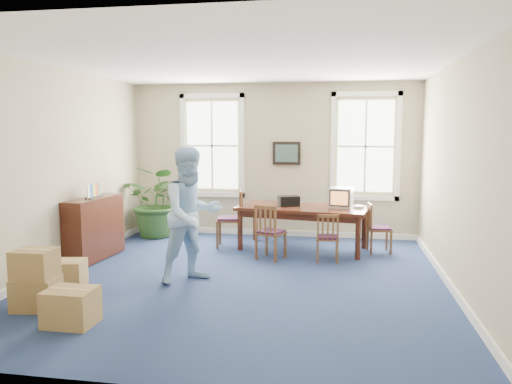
% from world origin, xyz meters
% --- Properties ---
extents(floor, '(6.50, 6.50, 0.00)m').
position_xyz_m(floor, '(0.00, 0.00, 0.00)').
color(floor, navy).
rests_on(floor, ground).
extents(ceiling, '(6.50, 6.50, 0.00)m').
position_xyz_m(ceiling, '(0.00, 0.00, 3.20)').
color(ceiling, white).
rests_on(ceiling, ground).
extents(wall_back, '(6.50, 0.00, 6.50)m').
position_xyz_m(wall_back, '(0.00, 3.25, 1.60)').
color(wall_back, tan).
rests_on(wall_back, ground).
extents(wall_front, '(6.50, 0.00, 6.50)m').
position_xyz_m(wall_front, '(0.00, -3.25, 1.60)').
color(wall_front, tan).
rests_on(wall_front, ground).
extents(wall_left, '(0.00, 6.50, 6.50)m').
position_xyz_m(wall_left, '(-3.00, 0.00, 1.60)').
color(wall_left, tan).
rests_on(wall_left, ground).
extents(wall_right, '(0.00, 6.50, 6.50)m').
position_xyz_m(wall_right, '(3.00, 0.00, 1.60)').
color(wall_right, tan).
rests_on(wall_right, ground).
extents(baseboard_back, '(6.00, 0.04, 0.12)m').
position_xyz_m(baseboard_back, '(0.00, 3.22, 0.06)').
color(baseboard_back, white).
rests_on(baseboard_back, ground).
extents(baseboard_left, '(0.04, 6.50, 0.12)m').
position_xyz_m(baseboard_left, '(-2.97, 0.00, 0.06)').
color(baseboard_left, white).
rests_on(baseboard_left, ground).
extents(baseboard_right, '(0.04, 6.50, 0.12)m').
position_xyz_m(baseboard_right, '(2.97, 0.00, 0.06)').
color(baseboard_right, white).
rests_on(baseboard_right, ground).
extents(window_left, '(1.40, 0.12, 2.20)m').
position_xyz_m(window_left, '(-1.30, 3.23, 1.90)').
color(window_left, white).
rests_on(window_left, ground).
extents(window_right, '(1.40, 0.12, 2.20)m').
position_xyz_m(window_right, '(1.90, 3.23, 1.90)').
color(window_right, white).
rests_on(window_right, ground).
extents(wall_picture, '(0.58, 0.06, 0.48)m').
position_xyz_m(wall_picture, '(0.30, 3.20, 1.75)').
color(wall_picture, black).
rests_on(wall_picture, ground).
extents(conference_table, '(2.52, 1.45, 0.81)m').
position_xyz_m(conference_table, '(0.73, 2.07, 0.40)').
color(conference_table, '#411B10').
rests_on(conference_table, ground).
extents(crt_tv, '(0.47, 0.50, 0.36)m').
position_xyz_m(crt_tv, '(1.44, 2.13, 0.99)').
color(crt_tv, '#B7B7BC').
rests_on(crt_tv, conference_table).
extents(game_console, '(0.19, 0.22, 0.05)m').
position_xyz_m(game_console, '(1.76, 2.07, 0.83)').
color(game_console, white).
rests_on(game_console, conference_table).
extents(equipment_bag, '(0.44, 0.37, 0.19)m').
position_xyz_m(equipment_bag, '(0.46, 2.13, 0.90)').
color(equipment_bag, black).
rests_on(equipment_bag, conference_table).
extents(chair_near_left, '(0.55, 0.55, 0.96)m').
position_xyz_m(chair_near_left, '(0.25, 1.26, 0.48)').
color(chair_near_left, brown).
rests_on(chair_near_left, ground).
extents(chair_near_right, '(0.40, 0.40, 0.84)m').
position_xyz_m(chair_near_right, '(1.22, 1.26, 0.42)').
color(chair_near_right, brown).
rests_on(chair_near_right, ground).
extents(chair_end_left, '(0.54, 0.54, 1.08)m').
position_xyz_m(chair_end_left, '(-0.67, 2.07, 0.54)').
color(chair_end_left, brown).
rests_on(chair_end_left, ground).
extents(chair_end_right, '(0.45, 0.45, 0.90)m').
position_xyz_m(chair_end_right, '(2.14, 2.07, 0.45)').
color(chair_end_right, brown).
rests_on(chair_end_right, ground).
extents(man, '(1.22, 1.22, 1.99)m').
position_xyz_m(man, '(-0.72, -0.20, 0.99)').
color(man, '#A2CBF4').
rests_on(man, ground).
extents(credenza, '(0.48, 1.37, 1.06)m').
position_xyz_m(credenza, '(-2.75, 0.72, 0.53)').
color(credenza, '#411B10').
rests_on(credenza, ground).
extents(brochure_rack, '(0.11, 0.59, 0.26)m').
position_xyz_m(brochure_rack, '(-2.73, 0.72, 1.19)').
color(brochure_rack, '#99999E').
rests_on(brochure_rack, credenza).
extents(potted_plant, '(1.53, 1.39, 1.48)m').
position_xyz_m(potted_plant, '(-2.33, 2.66, 0.74)').
color(potted_plant, '#264B1E').
rests_on(potted_plant, ground).
extents(cardboard_boxes, '(1.52, 1.52, 0.80)m').
position_xyz_m(cardboard_boxes, '(-2.10, -1.57, 0.40)').
color(cardboard_boxes, '#A7834C').
rests_on(cardboard_boxes, ground).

